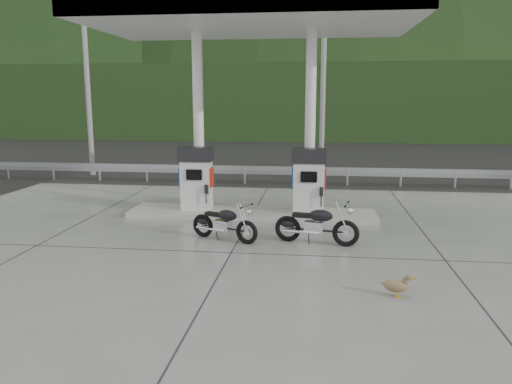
# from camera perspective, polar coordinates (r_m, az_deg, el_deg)

# --- Properties ---
(ground) EXTENTS (160.00, 160.00, 0.00)m
(ground) POSITION_cam_1_polar(r_m,az_deg,el_deg) (11.88, -2.03, -5.60)
(ground) COLOR black
(ground) RESTS_ON ground
(forecourt_apron) EXTENTS (18.00, 14.00, 0.02)m
(forecourt_apron) POSITION_cam_1_polar(r_m,az_deg,el_deg) (11.88, -2.03, -5.55)
(forecourt_apron) COLOR slate
(forecourt_apron) RESTS_ON ground
(pump_island) EXTENTS (7.00, 1.40, 0.15)m
(pump_island) POSITION_cam_1_polar(r_m,az_deg,el_deg) (14.25, -0.47, -2.44)
(pump_island) COLOR gray
(pump_island) RESTS_ON forecourt_apron
(gas_pump_left) EXTENTS (0.95, 0.55, 1.80)m
(gas_pump_left) POSITION_cam_1_polar(r_m,az_deg,el_deg) (14.36, -6.82, 1.54)
(gas_pump_left) COLOR silver
(gas_pump_left) RESTS_ON pump_island
(gas_pump_right) EXTENTS (0.95, 0.55, 1.80)m
(gas_pump_right) POSITION_cam_1_polar(r_m,az_deg,el_deg) (13.95, 6.05, 1.30)
(gas_pump_right) COLOR silver
(gas_pump_right) RESTS_ON pump_island
(canopy_column_left) EXTENTS (0.30, 0.30, 5.00)m
(canopy_column_left) POSITION_cam_1_polar(r_m,az_deg,el_deg) (14.58, -6.59, 8.01)
(canopy_column_left) COLOR white
(canopy_column_left) RESTS_ON pump_island
(canopy_column_right) EXTENTS (0.30, 0.30, 5.00)m
(canopy_column_right) POSITION_cam_1_polar(r_m,az_deg,el_deg) (14.18, 6.21, 7.95)
(canopy_column_right) COLOR white
(canopy_column_right) RESTS_ON pump_island
(canopy_roof) EXTENTS (8.50, 5.00, 0.40)m
(canopy_roof) POSITION_cam_1_polar(r_m,az_deg,el_deg) (14.03, -0.51, 19.04)
(canopy_roof) COLOR white
(canopy_roof) RESTS_ON canopy_column_left
(guardrail) EXTENTS (26.00, 0.16, 1.42)m
(guardrail) POSITION_cam_1_polar(r_m,az_deg,el_deg) (19.53, 1.60, 2.96)
(guardrail) COLOR #95989C
(guardrail) RESTS_ON ground
(road) EXTENTS (60.00, 7.00, 0.01)m
(road) POSITION_cam_1_polar(r_m,az_deg,el_deg) (23.08, 2.41, 2.37)
(road) COLOR black
(road) RESTS_ON ground
(utility_pole_a) EXTENTS (0.22, 0.22, 8.00)m
(utility_pole_a) POSITION_cam_1_polar(r_m,az_deg,el_deg) (22.97, -18.72, 11.79)
(utility_pole_a) COLOR gray
(utility_pole_a) RESTS_ON ground
(utility_pole_b) EXTENTS (0.22, 0.22, 8.00)m
(utility_pole_b) POSITION_cam_1_polar(r_m,az_deg,el_deg) (20.78, 7.68, 12.43)
(utility_pole_b) COLOR gray
(utility_pole_b) RESTS_ON ground
(tree_band) EXTENTS (80.00, 6.00, 6.00)m
(tree_band) POSITION_cam_1_polar(r_m,az_deg,el_deg) (41.31, 4.51, 10.18)
(tree_band) COLOR black
(tree_band) RESTS_ON ground
(forested_hills) EXTENTS (100.00, 40.00, 140.00)m
(forested_hills) POSITION_cam_1_polar(r_m,az_deg,el_deg) (71.37, 5.53, 7.94)
(forested_hills) COLOR black
(forested_hills) RESTS_ON ground
(motorcycle_left) EXTENTS (1.76, 1.15, 0.80)m
(motorcycle_left) POSITION_cam_1_polar(r_m,az_deg,el_deg) (11.79, -3.65, -3.64)
(motorcycle_left) COLOR black
(motorcycle_left) RESTS_ON forecourt_apron
(motorcycle_right) EXTENTS (1.92, 0.92, 0.87)m
(motorcycle_right) POSITION_cam_1_polar(r_m,az_deg,el_deg) (11.57, 6.91, -3.79)
(motorcycle_right) COLOR black
(motorcycle_right) RESTS_ON forecourt_apron
(duck) EXTENTS (0.52, 0.24, 0.36)m
(duck) POSITION_cam_1_polar(r_m,az_deg,el_deg) (8.90, 15.70, -10.33)
(duck) COLOR brown
(duck) RESTS_ON forecourt_apron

